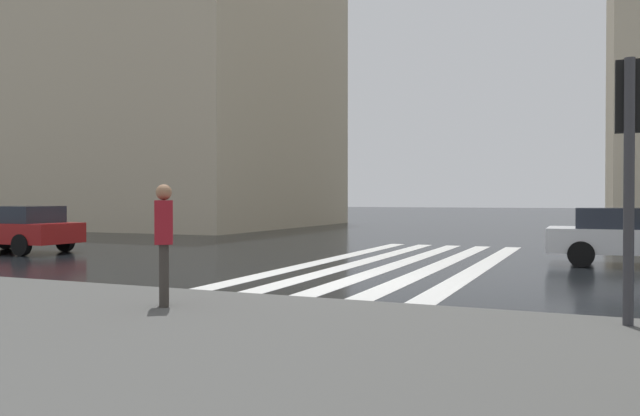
# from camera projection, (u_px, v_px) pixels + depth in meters

# --- Properties ---
(ground_plane) EXTENTS (220.00, 220.00, 0.00)m
(ground_plane) POSITION_uv_depth(u_px,v_px,m) (330.00, 281.00, 12.79)
(ground_plane) COLOR black
(zebra_crossing) EXTENTS (13.00, 4.50, 0.01)m
(zebra_crossing) POSITION_uv_depth(u_px,v_px,m) (403.00, 263.00, 16.32)
(zebra_crossing) COLOR silver
(zebra_crossing) RESTS_ON ground_plane
(haussmann_block_mid) EXTENTS (16.46, 27.72, 20.00)m
(haussmann_block_mid) POSITION_uv_depth(u_px,v_px,m) (101.00, 72.00, 41.28)
(haussmann_block_mid) COLOR beige
(haussmann_block_mid) RESTS_ON ground_plane
(traffic_signal_post) EXTENTS (0.44, 0.30, 3.12)m
(traffic_signal_post) POSITION_uv_depth(u_px,v_px,m) (629.00, 133.00, 7.58)
(traffic_signal_post) COLOR #333338
(traffic_signal_post) RESTS_ON sidewalk_pavement
(car_red) EXTENTS (1.85, 4.10, 1.41)m
(car_red) POSITION_uv_depth(u_px,v_px,m) (14.00, 227.00, 19.55)
(car_red) COLOR maroon
(car_red) RESTS_ON ground_plane
(car_white) EXTENTS (1.85, 4.10, 1.41)m
(car_white) POSITION_uv_depth(u_px,v_px,m) (635.00, 235.00, 15.57)
(car_white) COLOR silver
(car_white) RESTS_ON ground_plane
(pedestrian_in_red_jacket) EXTENTS (0.47, 0.43, 1.68)m
(pedestrian_in_red_jacket) POSITION_uv_depth(u_px,v_px,m) (164.00, 235.00, 8.83)
(pedestrian_in_red_jacket) COLOR maroon
(pedestrian_in_red_jacket) RESTS_ON sidewalk_pavement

